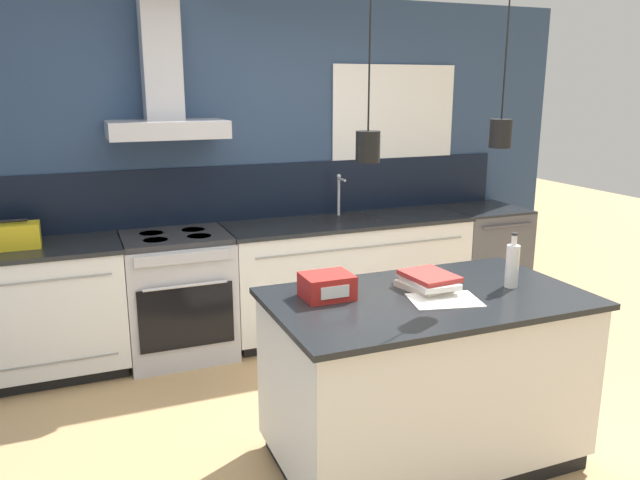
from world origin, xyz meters
TOP-DOWN VIEW (x-y plane):
  - ground_plane at (0.00, 0.00)m, footprint 16.00×16.00m
  - wall_back at (-0.03, 2.00)m, footprint 5.60×2.26m
  - counter_run_left at (-1.69, 1.69)m, footprint 1.35×0.64m
  - counter_run_sink at (0.69, 1.69)m, footprint 1.95×0.64m
  - oven_range at (-0.65, 1.69)m, footprint 0.75×0.66m
  - dishwasher at (1.98, 1.69)m, footprint 0.64×0.65m
  - kitchen_island at (0.31, -0.12)m, footprint 1.59×0.92m
  - bottle_on_island at (0.78, -0.17)m, footprint 0.07×0.07m
  - book_stack at (0.36, -0.03)m, footprint 0.29×0.34m
  - red_supply_box at (-0.17, 0.04)m, footprint 0.24×0.21m
  - paper_pile at (0.34, -0.22)m, footprint 0.38×0.31m
  - yellow_toolbox at (-1.68, 1.69)m, footprint 0.34×0.18m

SIDE VIEW (x-z plane):
  - ground_plane at x=0.00m, z-range 0.00..0.00m
  - dishwasher at x=1.98m, z-range 0.00..0.91m
  - oven_range at x=-0.65m, z-range 0.00..0.91m
  - kitchen_island at x=0.31m, z-range 0.00..0.91m
  - counter_run_left at x=-1.69m, z-range 0.01..0.92m
  - counter_run_sink at x=0.69m, z-range -0.16..1.08m
  - paper_pile at x=0.34m, z-range 0.91..0.92m
  - book_stack at x=0.36m, z-range 0.91..1.00m
  - red_supply_box at x=-0.17m, z-range 0.91..1.03m
  - yellow_toolbox at x=-1.68m, z-range 0.90..1.09m
  - bottle_on_island at x=0.78m, z-range 0.88..1.18m
  - wall_back at x=-0.03m, z-range 0.05..2.65m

